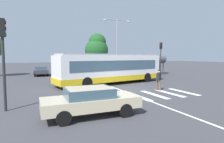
# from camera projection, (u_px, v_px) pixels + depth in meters

# --- Properties ---
(ground_plane) EXTENTS (160.00, 160.00, 0.00)m
(ground_plane) POSITION_uv_depth(u_px,v_px,m) (126.00, 90.00, 15.75)
(ground_plane) COLOR #3D3D42
(city_transit_bus) EXTENTS (12.09, 4.92, 3.06)m
(city_transit_bus) POSITION_uv_depth(u_px,v_px,m) (112.00, 68.00, 19.28)
(city_transit_bus) COLOR black
(city_transit_bus) RESTS_ON ground_plane
(pedestrian_crossing_street) EXTENTS (0.52, 0.42, 1.72)m
(pedestrian_crossing_street) POSITION_uv_depth(u_px,v_px,m) (159.00, 79.00, 15.40)
(pedestrian_crossing_street) COLOR brown
(pedestrian_crossing_street) RESTS_ON ground_plane
(foreground_sedan) EXTENTS (4.51, 1.89, 1.35)m
(foreground_sedan) POSITION_uv_depth(u_px,v_px,m) (90.00, 100.00, 8.81)
(foreground_sedan) COLOR black
(foreground_sedan) RESTS_ON ground_plane
(parked_car_charcoal) EXTENTS (1.94, 4.53, 1.35)m
(parked_car_charcoal) POSITION_uv_depth(u_px,v_px,m) (41.00, 70.00, 27.61)
(parked_car_charcoal) COLOR black
(parked_car_charcoal) RESTS_ON ground_plane
(parked_car_blue) EXTENTS (1.91, 4.52, 1.35)m
(parked_car_blue) POSITION_uv_depth(u_px,v_px,m) (60.00, 70.00, 29.09)
(parked_car_blue) COLOR black
(parked_car_blue) RESTS_ON ground_plane
(parked_car_teal) EXTENTS (2.07, 4.59, 1.35)m
(parked_car_teal) POSITION_uv_depth(u_px,v_px,m) (77.00, 69.00, 29.86)
(parked_car_teal) COLOR black
(parked_car_teal) RESTS_ON ground_plane
(parked_car_black) EXTENTS (1.92, 4.52, 1.35)m
(parked_car_black) POSITION_uv_depth(u_px,v_px,m) (94.00, 69.00, 30.87)
(parked_car_black) COLOR black
(parked_car_black) RESTS_ON ground_plane
(parked_car_silver) EXTENTS (1.92, 4.52, 1.35)m
(parked_car_silver) POSITION_uv_depth(u_px,v_px,m) (109.00, 68.00, 32.11)
(parked_car_silver) COLOR black
(parked_car_silver) RESTS_ON ground_plane
(parked_car_white) EXTENTS (1.98, 4.55, 1.35)m
(parked_car_white) POSITION_uv_depth(u_px,v_px,m) (122.00, 68.00, 33.11)
(parked_car_white) COLOR black
(parked_car_white) RESTS_ON ground_plane
(traffic_light_near_corner) EXTENTS (0.33, 0.32, 4.67)m
(traffic_light_near_corner) POSITION_uv_depth(u_px,v_px,m) (3.00, 50.00, 9.40)
(traffic_light_near_corner) COLOR #28282B
(traffic_light_near_corner) RESTS_ON ground_plane
(traffic_light_far_corner) EXTENTS (0.33, 0.32, 4.80)m
(traffic_light_far_corner) POSITION_uv_depth(u_px,v_px,m) (161.00, 54.00, 27.23)
(traffic_light_far_corner) COLOR #28282B
(traffic_light_far_corner) RESTS_ON ground_plane
(bus_stop_shelter) EXTENTS (3.81, 1.54, 3.25)m
(bus_stop_shelter) POSITION_uv_depth(u_px,v_px,m) (154.00, 59.00, 29.59)
(bus_stop_shelter) COLOR #28282B
(bus_stop_shelter) RESTS_ON ground_plane
(twin_arm_street_lamp) EXTENTS (4.47, 0.32, 8.47)m
(twin_arm_street_lamp) POSITION_uv_depth(u_px,v_px,m) (117.00, 40.00, 28.69)
(twin_arm_street_lamp) COLOR #939399
(twin_arm_street_lamp) RESTS_ON ground_plane
(background_tree_right) EXTENTS (4.31, 4.31, 7.05)m
(background_tree_right) POSITION_uv_depth(u_px,v_px,m) (97.00, 48.00, 34.62)
(background_tree_right) COLOR brown
(background_tree_right) RESTS_ON ground_plane
(crosswalk_painted_stripes) EXTENTS (6.03, 3.23, 0.01)m
(crosswalk_painted_stripes) POSITION_uv_depth(u_px,v_px,m) (154.00, 95.00, 13.80)
(crosswalk_painted_stripes) COLOR silver
(crosswalk_painted_stripes) RESTS_ON ground_plane
(lane_center_line) EXTENTS (0.16, 24.00, 0.01)m
(lane_center_line) POSITION_uv_depth(u_px,v_px,m) (112.00, 87.00, 17.38)
(lane_center_line) COLOR silver
(lane_center_line) RESTS_ON ground_plane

